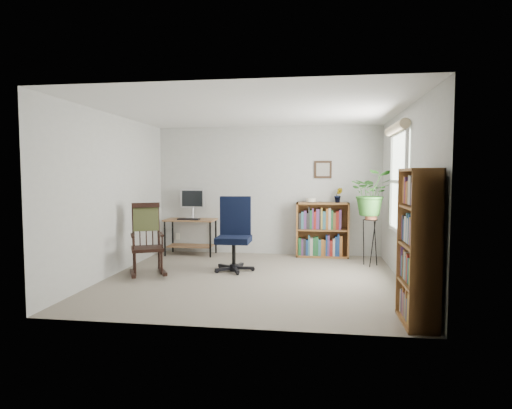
# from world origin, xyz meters

# --- Properties ---
(floor) EXTENTS (4.20, 4.00, 0.00)m
(floor) POSITION_xyz_m (0.00, 0.00, 0.00)
(floor) COLOR gray
(floor) RESTS_ON ground
(ceiling) EXTENTS (4.20, 4.00, 0.00)m
(ceiling) POSITION_xyz_m (0.00, 0.00, 2.40)
(ceiling) COLOR silver
(ceiling) RESTS_ON ground
(wall_back) EXTENTS (4.20, 0.00, 2.40)m
(wall_back) POSITION_xyz_m (0.00, 2.00, 1.20)
(wall_back) COLOR #BBBBB6
(wall_back) RESTS_ON ground
(wall_front) EXTENTS (4.20, 0.00, 2.40)m
(wall_front) POSITION_xyz_m (0.00, -2.00, 1.20)
(wall_front) COLOR #BBBBB6
(wall_front) RESTS_ON ground
(wall_left) EXTENTS (0.00, 4.00, 2.40)m
(wall_left) POSITION_xyz_m (-2.10, 0.00, 1.20)
(wall_left) COLOR #BBBBB6
(wall_left) RESTS_ON ground
(wall_right) EXTENTS (0.00, 4.00, 2.40)m
(wall_right) POSITION_xyz_m (2.10, 0.00, 1.20)
(wall_right) COLOR #BBBBB6
(wall_right) RESTS_ON ground
(window) EXTENTS (0.12, 1.20, 1.50)m
(window) POSITION_xyz_m (2.06, 0.30, 1.40)
(window) COLOR silver
(window) RESTS_ON wall_right
(desk) EXTENTS (0.93, 0.51, 0.67)m
(desk) POSITION_xyz_m (-1.42, 1.70, 0.34)
(desk) COLOR #8C613E
(desk) RESTS_ON floor
(monitor) EXTENTS (0.46, 0.16, 0.56)m
(monitor) POSITION_xyz_m (-1.42, 1.84, 0.95)
(monitor) COLOR #BCBBC0
(monitor) RESTS_ON desk
(keyboard) EXTENTS (0.40, 0.15, 0.02)m
(keyboard) POSITION_xyz_m (-1.42, 1.58, 0.68)
(keyboard) COLOR black
(keyboard) RESTS_ON desk
(office_chair) EXTENTS (0.68, 0.68, 1.18)m
(office_chair) POSITION_xyz_m (-0.36, 0.47, 0.59)
(office_chair) COLOR black
(office_chair) RESTS_ON floor
(rocking_chair) EXTENTS (0.92, 1.09, 1.09)m
(rocking_chair) POSITION_xyz_m (-1.59, 0.03, 0.55)
(rocking_chair) COLOR black
(rocking_chair) RESTS_ON floor
(low_bookshelf) EXTENTS (0.95, 0.32, 1.00)m
(low_bookshelf) POSITION_xyz_m (1.03, 1.82, 0.50)
(low_bookshelf) COLOR brown
(low_bookshelf) RESTS_ON floor
(tall_bookshelf) EXTENTS (0.29, 0.68, 1.57)m
(tall_bookshelf) POSITION_xyz_m (1.92, -1.60, 0.78)
(tall_bookshelf) COLOR brown
(tall_bookshelf) RESTS_ON floor
(plant_stand) EXTENTS (0.29, 0.29, 0.90)m
(plant_stand) POSITION_xyz_m (1.80, 1.15, 0.45)
(plant_stand) COLOR black
(plant_stand) RESTS_ON floor
(spider_plant) EXTENTS (1.69, 1.88, 1.46)m
(spider_plant) POSITION_xyz_m (1.80, 1.15, 1.56)
(spider_plant) COLOR #2D6523
(spider_plant) RESTS_ON plant_stand
(potted_plant_small) EXTENTS (0.13, 0.24, 0.11)m
(potted_plant_small) POSITION_xyz_m (1.31, 1.83, 1.05)
(potted_plant_small) COLOR #2D6523
(potted_plant_small) RESTS_ON low_bookshelf
(framed_picture) EXTENTS (0.32, 0.04, 0.32)m
(framed_picture) POSITION_xyz_m (1.03, 1.97, 1.60)
(framed_picture) COLOR black
(framed_picture) RESTS_ON wall_back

